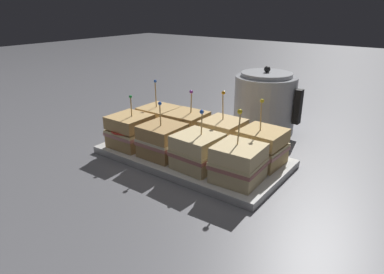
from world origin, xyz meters
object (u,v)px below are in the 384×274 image
Objects in this scene: sandwich_front_far_left at (130,131)px; sandwich_back_center_right at (223,136)px; sandwich_back_center_left at (187,128)px; sandwich_front_center_right at (198,151)px; sandwich_front_far_right at (238,163)px; kettle_steel at (265,102)px; sandwich_back_far_right at (262,147)px; sandwich_back_far_left at (159,120)px; serving_platter at (192,156)px; sandwich_front_center_left at (163,140)px.

sandwich_back_center_right is at bearing 27.80° from sandwich_front_far_left.
sandwich_front_center_right is at bearing -43.46° from sandwich_back_center_left.
sandwich_front_far_right and sandwich_back_center_right have the same top height.
sandwich_front_center_right is 0.39m from kettle_steel.
sandwich_front_far_right is at bearing 0.55° from sandwich_front_far_left.
sandwich_front_far_left is 0.45m from kettle_steel.
kettle_steel is at bearing 114.57° from sandwich_back_far_right.
sandwich_back_far_right reaches higher than sandwich_back_center_left.
sandwich_front_far_left is at bearing -179.43° from sandwich_front_center_right.
sandwich_back_far_left is at bearing 90.08° from sandwich_front_far_left.
serving_platter is at bearing 135.85° from sandwich_front_center_right.
sandwich_back_center_right is at bearing 45.46° from serving_platter.
sandwich_back_center_left is at bearing 154.17° from sandwich_front_far_right.
sandwich_front_far_right is 0.99× the size of sandwich_back_far_left.
sandwich_front_far_right is at bearing -91.35° from sandwich_back_far_right.
sandwich_back_center_left is at bearing 92.26° from sandwich_front_center_left.
sandwich_front_far_right reaches higher than sandwich_front_far_left.
sandwich_back_center_left is 0.23m from sandwich_back_far_right.
sandwich_back_center_right is at bearing -0.38° from sandwich_back_far_left.
kettle_steel is at bearing 107.55° from sandwich_front_far_right.
kettle_steel is at bearing 91.44° from sandwich_front_center_right.
sandwich_back_far_left is at bearing 176.59° from sandwich_back_center_left.
kettle_steel is (-0.01, 0.38, 0.03)m from sandwich_front_center_right.
sandwich_front_far_left is 0.36m from sandwich_back_far_right.
sandwich_back_center_right is at bearing 2.51° from sandwich_back_center_left.
sandwich_front_far_right is at bearing -19.08° from sandwich_back_far_left.
sandwich_front_far_left is 0.12m from sandwich_front_center_left.
sandwich_front_center_left is 0.97× the size of sandwich_back_center_left.
sandwich_front_center_left is 1.02× the size of sandwich_front_center_right.
sandwich_front_center_left is 0.23m from sandwich_front_far_right.
sandwich_front_center_right is 0.95× the size of sandwich_back_center_left.
sandwich_front_far_right is 0.99× the size of sandwich_back_far_right.
sandwich_back_center_left is at bearing 45.98° from sandwich_front_far_left.
sandwich_front_far_left is at bearing -160.23° from serving_platter.
sandwich_back_far_left is at bearing 152.60° from sandwich_front_center_right.
sandwich_back_far_left is at bearing -129.67° from kettle_steel.
sandwich_back_center_right is (0.06, 0.06, 0.05)m from serving_platter.
sandwich_back_far_right is (0.34, -0.01, 0.00)m from sandwich_back_far_left.
sandwich_back_far_left reaches higher than sandwich_front_center_left.
serving_platter is 2.99× the size of sandwich_back_far_right.
sandwich_front_center_left is 0.16m from sandwich_back_far_left.
sandwich_back_center_right reaches higher than sandwich_front_center_left.
sandwich_back_center_left reaches higher than sandwich_front_center_right.
kettle_steel is (0.22, 0.39, 0.03)m from sandwich_front_far_left.
serving_platter is at bearing -162.60° from sandwich_back_far_right.
sandwich_back_center_right is at bearing 177.88° from sandwich_back_far_right.
sandwich_front_center_right is 0.87× the size of sandwich_back_far_right.
sandwich_back_far_right reaches higher than sandwich_front_center_left.
sandwich_front_far_left is 0.88× the size of sandwich_back_far_right.
sandwich_front_center_right is at bearing 0.57° from sandwich_front_far_left.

